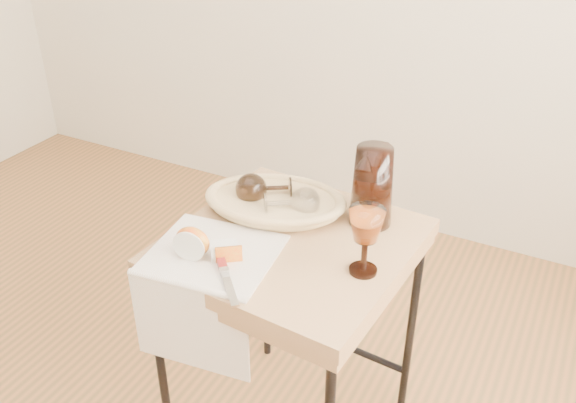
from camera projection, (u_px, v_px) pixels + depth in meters
The scene contains 10 objects.
side_table at pixel (291, 346), 1.75m from camera, with size 0.57×0.57×0.72m, color brown, non-canonical shape.
tea_towel at pixel (213, 253), 1.50m from camera, with size 0.30×0.27×0.01m, color white.
bread_basket at pixel (275, 204), 1.67m from camera, with size 0.34×0.23×0.04m, color tan, non-canonical shape.
goblet_lying_a at pixel (268, 188), 1.67m from camera, with size 0.14×0.08×0.08m, color #2F1F14, non-canonical shape.
goblet_lying_b at pixel (288, 202), 1.62m from camera, with size 0.12×0.08×0.08m, color white, non-canonical shape.
pitcher at pixel (372, 186), 1.58m from camera, with size 0.15×0.23×0.25m, color black, non-canonical shape.
wine_goblet at pixel (365, 241), 1.40m from camera, with size 0.08×0.08×0.17m, color white, non-canonical shape.
apple_half at pixel (192, 242), 1.47m from camera, with size 0.09×0.04×0.08m, color #C90C00.
apple_wedge at pixel (224, 250), 1.47m from camera, with size 0.06×0.03×0.04m, color silver.
table_knife at pixel (225, 274), 1.42m from camera, with size 0.21×0.02×0.02m, color silver, non-canonical shape.
Camera 1 is at (1.07, -0.67, 1.60)m, focal length 39.05 mm.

